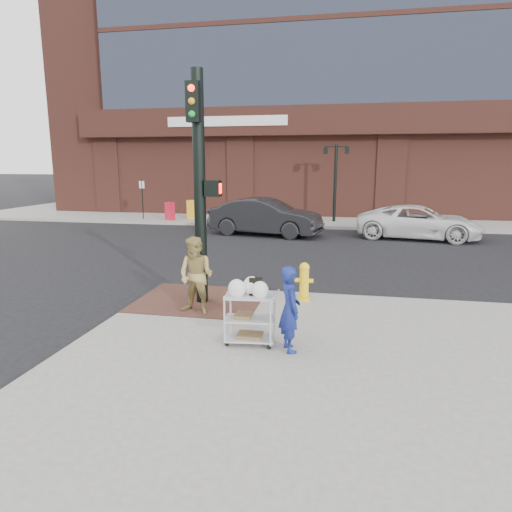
% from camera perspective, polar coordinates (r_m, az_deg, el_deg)
% --- Properties ---
extents(ground, '(220.00, 220.00, 0.00)m').
position_cam_1_polar(ground, '(9.65, -5.30, -8.09)').
color(ground, black).
rests_on(ground, ground).
extents(sidewalk_far, '(65.00, 36.00, 0.15)m').
position_cam_1_polar(sidewalk_far, '(42.00, 24.91, 6.20)').
color(sidewalk_far, gray).
rests_on(sidewalk_far, ground).
extents(brick_curb_ramp, '(2.80, 2.40, 0.01)m').
position_cam_1_polar(brick_curb_ramp, '(10.59, -7.07, -5.45)').
color(brick_curb_ramp, '#4D2D24').
rests_on(brick_curb_ramp, sidewalk_near).
extents(bank_building, '(42.00, 26.00, 28.00)m').
position_cam_1_polar(bank_building, '(41.24, 15.79, 26.53)').
color(bank_building, brown).
rests_on(bank_building, sidewalk_far).
extents(lamp_post, '(1.32, 0.22, 4.00)m').
position_cam_1_polar(lamp_post, '(24.72, 9.90, 9.98)').
color(lamp_post, black).
rests_on(lamp_post, sidewalk_far).
extents(parking_sign, '(0.05, 0.05, 2.20)m').
position_cam_1_polar(parking_sign, '(26.26, -14.01, 6.90)').
color(parking_sign, black).
rests_on(parking_sign, sidewalk_far).
extents(traffic_signal_pole, '(0.61, 0.51, 5.00)m').
position_cam_1_polar(traffic_signal_pole, '(9.98, -7.00, 9.14)').
color(traffic_signal_pole, black).
rests_on(traffic_signal_pole, sidewalk_near).
extents(woman_blue, '(0.53, 0.63, 1.46)m').
position_cam_1_polar(woman_blue, '(7.59, 4.25, -6.60)').
color(woman_blue, navy).
rests_on(woman_blue, sidewalk_near).
extents(pedestrian_tan, '(0.91, 0.78, 1.62)m').
position_cam_1_polar(pedestrian_tan, '(9.49, -7.49, -2.44)').
color(pedestrian_tan, '#A78E4E').
rests_on(pedestrian_tan, sidewalk_near).
extents(sedan_dark, '(5.31, 2.71, 1.67)m').
position_cam_1_polar(sedan_dark, '(20.69, 1.18, 4.91)').
color(sedan_dark, black).
rests_on(sedan_dark, ground).
extents(minivan_white, '(5.51, 3.22, 1.44)m').
position_cam_1_polar(minivan_white, '(20.94, 19.69, 4.00)').
color(minivan_white, white).
rests_on(minivan_white, ground).
extents(utility_cart, '(0.89, 0.56, 1.18)m').
position_cam_1_polar(utility_cart, '(7.90, -0.77, -7.30)').
color(utility_cart, '#B4B5BA').
rests_on(utility_cart, sidewalk_near).
extents(fire_hydrant, '(0.42, 0.29, 0.89)m').
position_cam_1_polar(fire_hydrant, '(10.42, 6.04, -3.15)').
color(fire_hydrant, yellow).
rests_on(fire_hydrant, sidewalk_near).
extents(newsbox_red, '(0.52, 0.49, 0.98)m').
position_cam_1_polar(newsbox_red, '(25.45, -10.71, 5.53)').
color(newsbox_red, red).
rests_on(newsbox_red, sidewalk_far).
extents(newsbox_yellow, '(0.56, 0.54, 1.04)m').
position_cam_1_polar(newsbox_yellow, '(25.86, -8.18, 5.77)').
color(newsbox_yellow, gold).
rests_on(newsbox_yellow, sidewalk_far).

